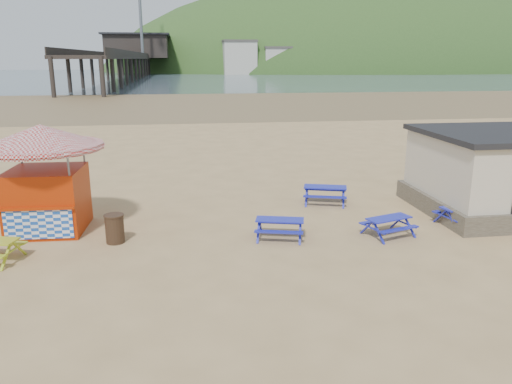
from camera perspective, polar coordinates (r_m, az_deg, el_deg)
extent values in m
plane|color=tan|center=(17.35, -0.18, -4.50)|extent=(400.00, 400.00, 0.00)
plane|color=brown|center=(71.46, -6.56, 10.27)|extent=(400.00, 400.00, 0.00)
plane|color=#42525E|center=(186.29, -7.83, 13.10)|extent=(400.00, 400.00, 0.00)
cube|color=#1935A7|center=(20.65, 7.92, 0.58)|extent=(1.84, 1.14, 0.05)
cube|color=#1935A7|center=(21.27, 7.92, 0.26)|extent=(1.72, 0.73, 0.05)
cube|color=#1935A7|center=(20.16, 7.87, -0.56)|extent=(1.72, 0.73, 0.05)
cube|color=#1935A7|center=(20.51, 22.57, -0.73)|extent=(1.65, 1.34, 0.04)
cube|color=#1935A7|center=(20.80, 21.24, -1.09)|extent=(1.44, 1.01, 0.04)
cube|color=#1935A7|center=(20.36, 23.79, -1.69)|extent=(1.44, 1.01, 0.04)
cube|color=#1935A7|center=(16.53, 2.74, -3.18)|extent=(1.68, 0.99, 0.04)
cube|color=#1935A7|center=(17.10, 2.84, -3.41)|extent=(1.58, 0.61, 0.04)
cube|color=#1935A7|center=(16.11, 2.61, -4.59)|extent=(1.58, 0.61, 0.04)
cube|color=#1935A7|center=(17.31, 14.95, -2.89)|extent=(1.65, 1.05, 0.04)
cube|color=#1935A7|center=(17.75, 13.81, -3.19)|extent=(1.53, 0.69, 0.04)
cube|color=#1935A7|center=(17.03, 16.04, -4.12)|extent=(1.53, 0.69, 0.04)
cube|color=#1935A7|center=(19.23, 22.68, -1.62)|extent=(1.76, 0.96, 0.05)
cube|color=#1935A7|center=(19.69, 21.54, -1.92)|extent=(1.68, 0.55, 0.05)
cube|color=#1935A7|center=(18.91, 23.72, -2.82)|extent=(1.68, 0.55, 0.05)
cube|color=#91B719|center=(17.08, -27.15, -5.10)|extent=(1.64, 0.63, 0.05)
cube|color=#A82805|center=(18.61, -22.69, -0.84)|extent=(2.48, 2.48, 2.17)
cube|color=#A82805|center=(17.45, -23.83, -1.78)|extent=(2.39, 0.20, 0.09)
cube|color=#194CB2|center=(17.63, -23.61, -3.44)|extent=(2.17, 0.13, 0.98)
cone|color=silver|center=(18.17, -23.39, 5.93)|extent=(4.29, 4.29, 0.76)
cylinder|color=silver|center=(18.23, -23.27, 4.75)|extent=(4.17, 4.17, 0.20)
cylinder|color=#3E291B|center=(16.80, -15.84, -4.10)|extent=(0.60, 0.60, 0.91)
cylinder|color=#3E291B|center=(16.66, -15.96, -2.58)|extent=(0.64, 0.64, 0.04)
cube|color=black|center=(191.83, -13.48, 14.68)|extent=(9.00, 220.00, 0.60)
cube|color=black|center=(202.84, -13.29, 15.82)|extent=(22.00, 30.00, 8.00)
cube|color=black|center=(202.97, -13.36, 17.03)|extent=(24.00, 32.00, 0.60)
cylinder|color=slate|center=(181.19, -13.06, 19.15)|extent=(1.00, 1.00, 28.00)
ellipsoid|color=#2D4C1E|center=(263.40, 12.43, 11.24)|extent=(264.00, 144.00, 108.00)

